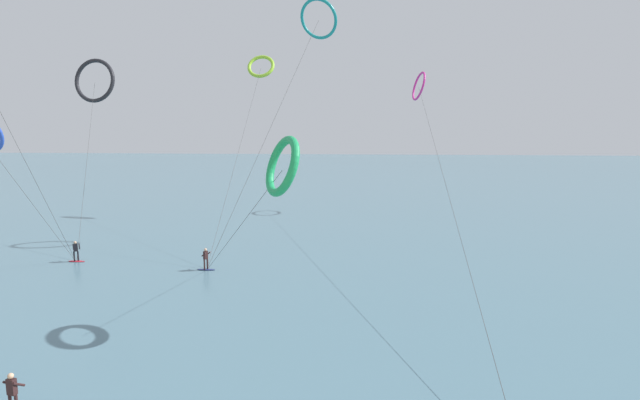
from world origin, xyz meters
name	(u,v)px	position (x,y,z in m)	size (l,w,h in m)	color
sea_water	(353,175)	(0.00, 107.92, 0.04)	(400.00, 200.00, 0.08)	slate
surfer_coral	(13,397)	(-10.34, 10.73, 0.82)	(1.40, 0.61, 1.70)	#EA7260
surfer_navy	(206,260)	(-9.38, 29.61, 0.82)	(1.40, 0.72, 1.70)	navy
surfer_crimson	(76,253)	(-20.65, 30.91, 0.82)	(1.40, 0.71, 1.70)	red
kite_teal	(318,19)	(-1.94, 42.13, 21.06)	(9.60, 14.18, 22.90)	teal
kite_lime	(261,67)	(-10.29, 54.75, 18.42)	(3.44, 26.31, 20.01)	#8CC62D
kite_magenta	(419,86)	(9.49, 59.35, 16.29)	(2.96, 53.55, 18.24)	#CC288E
kite_emerald	(282,166)	(-1.73, 20.00, 8.78)	(9.16, 11.41, 10.44)	#199351
kite_charcoal	(95,81)	(-27.80, 47.60, 16.18)	(9.70, 17.56, 18.69)	black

